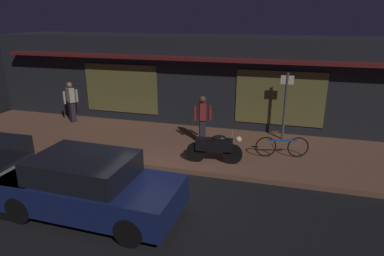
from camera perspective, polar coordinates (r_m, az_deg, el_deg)
The scene contains 9 objects.
ground_plane at distance 9.35m, azimuth -7.56°, elevation -9.76°, with size 60.00×60.00×0.00m, color black.
sidewalk_slab at distance 11.87m, azimuth -1.94°, elevation -2.88°, with size 18.00×4.00×0.15m, color brown.
storefront_building at distance 14.55m, azimuth 2.03°, elevation 8.22°, with size 18.00×3.30×3.60m.
motorcycle at distance 10.16m, azimuth 3.94°, elevation -3.23°, with size 1.70×0.55×0.97m.
bicycle_parked at distance 10.95m, azimuth 14.91°, elevation -2.97°, with size 1.63×0.51×0.91m.
person_photographer at distance 14.84m, azimuth -19.71°, elevation 4.28°, with size 0.44×0.56×1.67m.
person_bystander at distance 11.61m, azimuth 1.76°, elevation 1.61°, with size 0.60×0.43×1.67m.
sign_post at distance 12.25m, azimuth 15.46°, elevation 4.19°, with size 0.44×0.09×2.40m.
parked_car_across at distance 8.15m, azimuth -16.89°, elevation -9.34°, with size 4.16×1.89×1.42m.
Camera 1 is at (3.37, -7.53, 4.40)m, focal length 31.63 mm.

